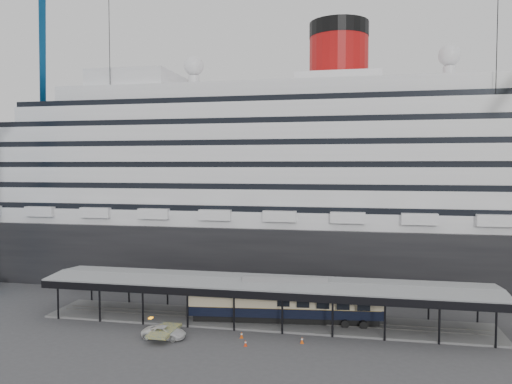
{
  "coord_description": "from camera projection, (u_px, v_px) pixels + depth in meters",
  "views": [
    {
      "loc": [
        11.11,
        -55.61,
        19.51
      ],
      "look_at": [
        -1.65,
        8.0,
        16.11
      ],
      "focal_mm": 35.0,
      "sensor_mm": 36.0,
      "label": 1
    }
  ],
  "objects": [
    {
      "name": "platform_canopy",
      "position": [
        264.0,
        303.0,
        62.43
      ],
      "size": [
        56.0,
        9.18,
        5.3
      ],
      "color": "slate",
      "rests_on": "ground"
    },
    {
      "name": "ground",
      "position": [
        256.0,
        335.0,
        57.66
      ],
      "size": [
        200.0,
        200.0,
        0.0
      ],
      "primitive_type": "plane",
      "color": "#3C3C3F",
      "rests_on": "ground"
    },
    {
      "name": "traffic_cone_mid",
      "position": [
        246.0,
        343.0,
        53.95
      ],
      "size": [
        0.39,
        0.39,
        0.69
      ],
      "rotation": [
        0.0,
        0.0,
        0.11
      ],
      "color": "#ED360D",
      "rests_on": "ground"
    },
    {
      "name": "port_truck",
      "position": [
        164.0,
        332.0,
        56.39
      ],
      "size": [
        4.99,
        2.38,
        1.38
      ],
      "primitive_type": "imported",
      "rotation": [
        0.0,
        0.0,
        1.55
      ],
      "color": "silver",
      "rests_on": "ground"
    },
    {
      "name": "traffic_cone_right",
      "position": [
        302.0,
        340.0,
        54.82
      ],
      "size": [
        0.41,
        0.41,
        0.75
      ],
      "rotation": [
        0.0,
        0.0,
        0.06
      ],
      "color": "#E8520C",
      "rests_on": "ground"
    },
    {
      "name": "pullman_carriage",
      "position": [
        285.0,
        300.0,
        61.88
      ],
      "size": [
        24.02,
        5.57,
        23.4
      ],
      "rotation": [
        0.0,
        0.0,
        0.11
      ],
      "color": "black",
      "rests_on": "ground"
    },
    {
      "name": "cruise_ship",
      "position": [
        292.0,
        172.0,
        88.02
      ],
      "size": [
        130.0,
        30.0,
        43.9
      ],
      "color": "black",
      "rests_on": "ground"
    },
    {
      "name": "traffic_cone_left",
      "position": [
        242.0,
        335.0,
        56.51
      ],
      "size": [
        0.42,
        0.42,
        0.74
      ],
      "rotation": [
        0.0,
        0.0,
        0.11
      ],
      "color": "#D04B0B",
      "rests_on": "ground"
    }
  ]
}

